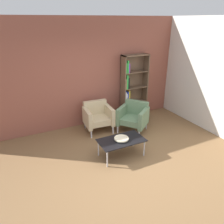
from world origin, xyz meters
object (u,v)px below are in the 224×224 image
decorative_bowl (121,138)px  armchair_near_window (98,116)px  armchair_corner_red (134,116)px  coffee_table_low (121,141)px  bookshelf_tall (132,88)px

decorative_bowl → armchair_near_window: (0.02, 1.37, -0.02)m
armchair_near_window → armchair_corner_red: same height
coffee_table_low → bookshelf_tall: bearing=53.5°
bookshelf_tall → decorative_bowl: bearing=-126.5°
decorative_bowl → armchair_corner_red: (0.88, 0.93, -0.02)m
armchair_near_window → bookshelf_tall: bearing=20.2°
decorative_bowl → coffee_table_low: bearing=-116.6°
bookshelf_tall → armchair_corner_red: bookshelf_tall is taller
armchair_near_window → armchair_corner_red: 0.96m
armchair_near_window → coffee_table_low: bearing=-86.7°
bookshelf_tall → armchair_near_window: bearing=-164.0°
bookshelf_tall → decorative_bowl: (-1.28, -1.73, -0.48)m
bookshelf_tall → decorative_bowl: 2.20m
coffee_table_low → armchair_corner_red: (0.88, 0.93, 0.05)m
coffee_table_low → armchair_corner_red: 1.29m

